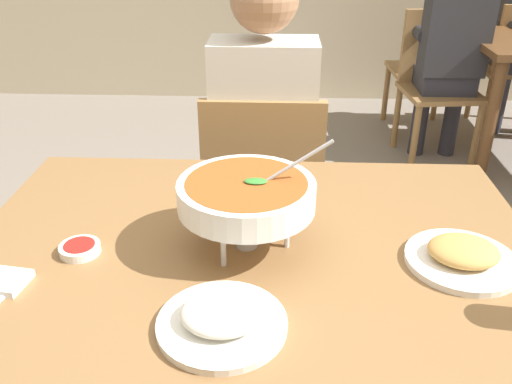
{
  "coord_description": "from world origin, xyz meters",
  "views": [
    {
      "loc": [
        0.05,
        -1.05,
        1.45
      ],
      "look_at": [
        0.0,
        0.15,
        0.82
      ],
      "focal_mm": 38.05,
      "sensor_mm": 36.0,
      "label": 1
    }
  ],
  "objects_px": {
    "curry_bowl": "(247,195)",
    "sauce_dish": "(80,248)",
    "dining_table_main": "(253,280)",
    "diner_main": "(264,130)",
    "chair_bg_corner": "(437,60)",
    "appetizer_plate": "(463,256)",
    "chair_diner_main": "(263,193)",
    "patron_bg_left": "(452,42)",
    "rice_plate": "(222,319)",
    "chair_bg_left": "(437,77)"
  },
  "relations": [
    {
      "from": "rice_plate",
      "to": "patron_bg_left",
      "type": "relative_size",
      "value": 0.18
    },
    {
      "from": "rice_plate",
      "to": "chair_bg_left",
      "type": "relative_size",
      "value": 0.27
    },
    {
      "from": "curry_bowl",
      "to": "chair_bg_corner",
      "type": "xyz_separation_m",
      "value": [
        1.16,
        2.79,
        -0.39
      ]
    },
    {
      "from": "chair_bg_left",
      "to": "appetizer_plate",
      "type": "bearing_deg",
      "value": -103.62
    },
    {
      "from": "chair_diner_main",
      "to": "patron_bg_left",
      "type": "bearing_deg",
      "value": 54.62
    },
    {
      "from": "dining_table_main",
      "to": "chair_bg_left",
      "type": "distance_m",
      "value": 2.57
    },
    {
      "from": "dining_table_main",
      "to": "appetizer_plate",
      "type": "distance_m",
      "value": 0.47
    },
    {
      "from": "appetizer_plate",
      "to": "chair_bg_left",
      "type": "distance_m",
      "value": 2.49
    },
    {
      "from": "appetizer_plate",
      "to": "chair_bg_corner",
      "type": "distance_m",
      "value": 2.94
    },
    {
      "from": "diner_main",
      "to": "chair_bg_corner",
      "type": "bearing_deg",
      "value": 60.25
    },
    {
      "from": "chair_diner_main",
      "to": "appetizer_plate",
      "type": "height_order",
      "value": "chair_diner_main"
    },
    {
      "from": "chair_diner_main",
      "to": "curry_bowl",
      "type": "relative_size",
      "value": 2.71
    },
    {
      "from": "rice_plate",
      "to": "chair_bg_corner",
      "type": "relative_size",
      "value": 0.27
    },
    {
      "from": "curry_bowl",
      "to": "chair_bg_left",
      "type": "xyz_separation_m",
      "value": [
        1.05,
        2.36,
        -0.39
      ]
    },
    {
      "from": "curry_bowl",
      "to": "patron_bg_left",
      "type": "bearing_deg",
      "value": 64.43
    },
    {
      "from": "appetizer_plate",
      "to": "sauce_dish",
      "type": "xyz_separation_m",
      "value": [
        -0.83,
        0.0,
        -0.01
      ]
    },
    {
      "from": "appetizer_plate",
      "to": "diner_main",
      "type": "bearing_deg",
      "value": 118.48
    },
    {
      "from": "dining_table_main",
      "to": "appetizer_plate",
      "type": "xyz_separation_m",
      "value": [
        0.45,
        -0.07,
        0.13
      ]
    },
    {
      "from": "curry_bowl",
      "to": "sauce_dish",
      "type": "height_order",
      "value": "curry_bowl"
    },
    {
      "from": "sauce_dish",
      "to": "curry_bowl",
      "type": "bearing_deg",
      "value": 7.08
    },
    {
      "from": "patron_bg_left",
      "to": "rice_plate",
      "type": "bearing_deg",
      "value": -113.68
    },
    {
      "from": "chair_bg_left",
      "to": "patron_bg_left",
      "type": "distance_m",
      "value": 0.26
    },
    {
      "from": "chair_diner_main",
      "to": "diner_main",
      "type": "distance_m",
      "value": 0.24
    },
    {
      "from": "dining_table_main",
      "to": "chair_bg_corner",
      "type": "relative_size",
      "value": 1.45
    },
    {
      "from": "chair_diner_main",
      "to": "diner_main",
      "type": "bearing_deg",
      "value": 90.0
    },
    {
      "from": "chair_diner_main",
      "to": "chair_bg_corner",
      "type": "xyz_separation_m",
      "value": [
        1.15,
        2.04,
        0.0
      ]
    },
    {
      "from": "dining_table_main",
      "to": "sauce_dish",
      "type": "bearing_deg",
      "value": -170.72
    },
    {
      "from": "patron_bg_left",
      "to": "dining_table_main",
      "type": "bearing_deg",
      "value": -115.47
    },
    {
      "from": "chair_diner_main",
      "to": "curry_bowl",
      "type": "xyz_separation_m",
      "value": [
        -0.01,
        -0.75,
        0.39
      ]
    },
    {
      "from": "rice_plate",
      "to": "sauce_dish",
      "type": "xyz_separation_m",
      "value": [
        -0.34,
        0.23,
        -0.01
      ]
    },
    {
      "from": "curry_bowl",
      "to": "patron_bg_left",
      "type": "relative_size",
      "value": 0.25
    },
    {
      "from": "patron_bg_left",
      "to": "diner_main",
      "type": "bearing_deg",
      "value": -125.98
    },
    {
      "from": "dining_table_main",
      "to": "diner_main",
      "type": "xyz_separation_m",
      "value": [
        0.0,
        0.77,
        0.09
      ]
    },
    {
      "from": "curry_bowl",
      "to": "chair_bg_left",
      "type": "bearing_deg",
      "value": 66.03
    },
    {
      "from": "chair_bg_left",
      "to": "patron_bg_left",
      "type": "relative_size",
      "value": 0.69
    },
    {
      "from": "chair_bg_corner",
      "to": "diner_main",
      "type": "bearing_deg",
      "value": -119.75
    },
    {
      "from": "sauce_dish",
      "to": "rice_plate",
      "type": "bearing_deg",
      "value": -33.72
    },
    {
      "from": "appetizer_plate",
      "to": "chair_diner_main",
      "type": "bearing_deg",
      "value": 119.46
    },
    {
      "from": "appetizer_plate",
      "to": "dining_table_main",
      "type": "bearing_deg",
      "value": 171.69
    },
    {
      "from": "chair_diner_main",
      "to": "chair_bg_left",
      "type": "xyz_separation_m",
      "value": [
        1.04,
        1.61,
        0.0
      ]
    },
    {
      "from": "dining_table_main",
      "to": "diner_main",
      "type": "relative_size",
      "value": 1.0
    },
    {
      "from": "dining_table_main",
      "to": "chair_bg_corner",
      "type": "xyz_separation_m",
      "value": [
        1.15,
        2.77,
        -0.15
      ]
    },
    {
      "from": "curry_bowl",
      "to": "patron_bg_left",
      "type": "height_order",
      "value": "patron_bg_left"
    },
    {
      "from": "chair_diner_main",
      "to": "chair_bg_corner",
      "type": "relative_size",
      "value": 1.0
    },
    {
      "from": "chair_bg_corner",
      "to": "sauce_dish",
      "type": "bearing_deg",
      "value": -118.31
    },
    {
      "from": "curry_bowl",
      "to": "appetizer_plate",
      "type": "bearing_deg",
      "value": -6.07
    },
    {
      "from": "rice_plate",
      "to": "chair_bg_left",
      "type": "xyz_separation_m",
      "value": [
        1.08,
        2.63,
        -0.28
      ]
    },
    {
      "from": "chair_diner_main",
      "to": "rice_plate",
      "type": "relative_size",
      "value": 3.75
    },
    {
      "from": "diner_main",
      "to": "patron_bg_left",
      "type": "bearing_deg",
      "value": 54.02
    },
    {
      "from": "chair_bg_corner",
      "to": "patron_bg_left",
      "type": "relative_size",
      "value": 0.69
    }
  ]
}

